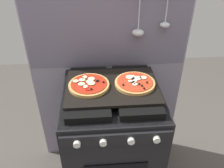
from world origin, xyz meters
The scene contains 5 objects.
kitchen_backsplash centered at (0.00, 0.33, 0.79)m, with size 1.10×0.09×1.55m.
stove centered at (0.00, 0.00, 0.45)m, with size 0.60×0.64×0.90m.
baking_tray centered at (0.00, 0.00, 0.91)m, with size 0.54×0.38×0.02m, color black.
pizza_left centered at (-0.14, 0.01, 0.93)m, with size 0.24×0.24×0.03m.
pizza_right centered at (0.14, 0.00, 0.93)m, with size 0.24×0.24×0.03m.
Camera 1 is at (-0.09, -1.14, 1.70)m, focal length 37.94 mm.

